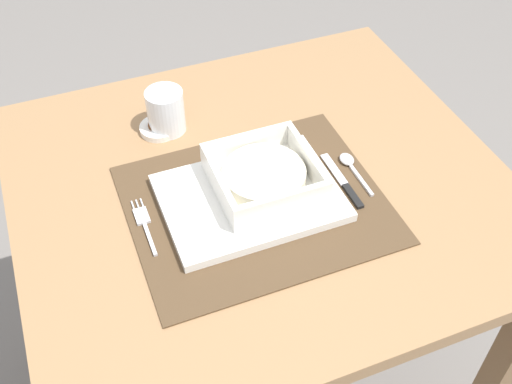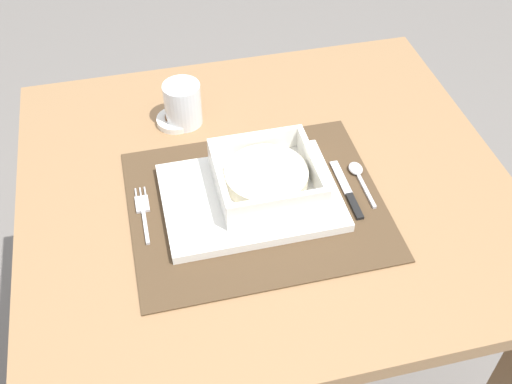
% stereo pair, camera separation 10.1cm
% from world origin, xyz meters
% --- Properties ---
extents(ground_plane, '(6.00, 6.00, 0.00)m').
position_xyz_m(ground_plane, '(0.00, 0.00, 0.00)').
color(ground_plane, slate).
extents(dining_table, '(0.84, 0.76, 0.71)m').
position_xyz_m(dining_table, '(0.00, 0.00, 0.61)').
color(dining_table, '#936D47').
rests_on(dining_table, ground).
extents(placemat, '(0.42, 0.35, 0.00)m').
position_xyz_m(placemat, '(-0.03, -0.05, 0.72)').
color(placemat, '#4C3823').
rests_on(placemat, dining_table).
extents(serving_plate, '(0.29, 0.21, 0.02)m').
position_xyz_m(serving_plate, '(-0.04, -0.04, 0.72)').
color(serving_plate, white).
rests_on(serving_plate, placemat).
extents(porridge_bowl, '(0.17, 0.17, 0.05)m').
position_xyz_m(porridge_bowl, '(-0.01, -0.03, 0.75)').
color(porridge_bowl, white).
rests_on(porridge_bowl, serving_plate).
extents(fork, '(0.02, 0.13, 0.00)m').
position_xyz_m(fork, '(-0.21, -0.02, 0.72)').
color(fork, silver).
rests_on(fork, placemat).
extents(spoon, '(0.02, 0.11, 0.01)m').
position_xyz_m(spoon, '(0.16, -0.02, 0.72)').
color(spoon, silver).
rests_on(spoon, placemat).
extents(butter_knife, '(0.01, 0.14, 0.01)m').
position_xyz_m(butter_knife, '(0.13, -0.06, 0.72)').
color(butter_knife, black).
rests_on(butter_knife, placemat).
extents(drinking_glass, '(0.07, 0.07, 0.08)m').
position_xyz_m(drinking_glass, '(-0.11, 0.19, 0.75)').
color(drinking_glass, white).
rests_on(drinking_glass, dining_table).
extents(condiment_saucer, '(0.07, 0.07, 0.04)m').
position_xyz_m(condiment_saucer, '(-0.13, 0.20, 0.72)').
color(condiment_saucer, white).
rests_on(condiment_saucer, dining_table).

